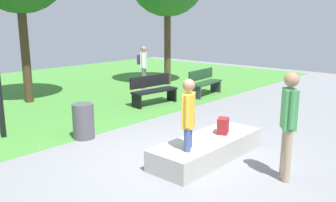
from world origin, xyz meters
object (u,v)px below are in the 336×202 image
(concrete_ledge, at_px, (207,148))
(park_bench_far_left, at_px, (204,82))
(trash_bin, at_px, (83,121))
(pedestrian_with_backpack, at_px, (143,63))
(skater_performing_trick, at_px, (289,117))
(skater_watching, at_px, (188,118))
(backpack_on_ledge, at_px, (223,126))
(park_bench_near_lamppost, at_px, (153,89))

(concrete_ledge, relative_size, park_bench_far_left, 1.56)
(trash_bin, xyz_separation_m, pedestrian_with_backpack, (5.14, 3.32, 0.60))
(skater_performing_trick, bearing_deg, park_bench_far_left, 47.26)
(park_bench_far_left, relative_size, trash_bin, 2.05)
(skater_watching, distance_m, pedestrian_with_backpack, 7.93)
(concrete_ledge, xyz_separation_m, skater_performing_trick, (0.10, -1.52, 0.88))
(backpack_on_ledge, distance_m, park_bench_far_left, 5.69)
(backpack_on_ledge, bearing_deg, park_bench_near_lamppost, -141.43)
(backpack_on_ledge, height_order, pedestrian_with_backpack, pedestrian_with_backpack)
(skater_watching, bearing_deg, backpack_on_ledge, 1.82)
(concrete_ledge, height_order, park_bench_far_left, park_bench_far_left)
(backpack_on_ledge, distance_m, skater_performing_trick, 1.62)
(skater_performing_trick, relative_size, park_bench_near_lamppost, 1.11)
(park_bench_near_lamppost, distance_m, park_bench_far_left, 2.27)
(skater_watching, distance_m, trash_bin, 2.93)
(concrete_ledge, height_order, park_bench_near_lamppost, park_bench_near_lamppost)
(concrete_ledge, bearing_deg, trash_bin, 107.69)
(skater_watching, bearing_deg, pedestrian_with_backpack, 51.38)
(skater_watching, bearing_deg, skater_performing_trick, -61.10)
(park_bench_far_left, height_order, trash_bin, park_bench_far_left)
(skater_watching, relative_size, park_bench_far_left, 1.01)
(park_bench_near_lamppost, distance_m, trash_bin, 3.68)
(park_bench_far_left, bearing_deg, skater_watching, -146.40)
(concrete_ledge, bearing_deg, pedestrian_with_backpack, 55.25)
(backpack_on_ledge, distance_m, skater_watching, 1.24)
(concrete_ledge, relative_size, backpack_on_ledge, 8.01)
(skater_performing_trick, distance_m, park_bench_far_left, 7.01)
(backpack_on_ledge, relative_size, skater_performing_trick, 0.18)
(trash_bin, distance_m, pedestrian_with_backpack, 6.15)
(backpack_on_ledge, xyz_separation_m, skater_performing_trick, (-0.37, -1.49, 0.52))
(backpack_on_ledge, bearing_deg, skater_performing_trick, 52.49)
(backpack_on_ledge, bearing_deg, pedestrian_with_backpack, -145.04)
(concrete_ledge, distance_m, skater_performing_trick, 1.76)
(trash_bin, bearing_deg, skater_performing_trick, -77.12)
(skater_watching, relative_size, trash_bin, 2.07)
(skater_watching, bearing_deg, concrete_ledge, 6.09)
(skater_watching, bearing_deg, park_bench_near_lamppost, 50.85)
(skater_performing_trick, bearing_deg, skater_watching, 118.90)
(backpack_on_ledge, bearing_deg, concrete_ledge, -28.16)
(backpack_on_ledge, height_order, skater_watching, skater_watching)
(backpack_on_ledge, distance_m, trash_bin, 3.15)
(backpack_on_ledge, xyz_separation_m, trash_bin, (-1.36, 2.84, -0.16))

